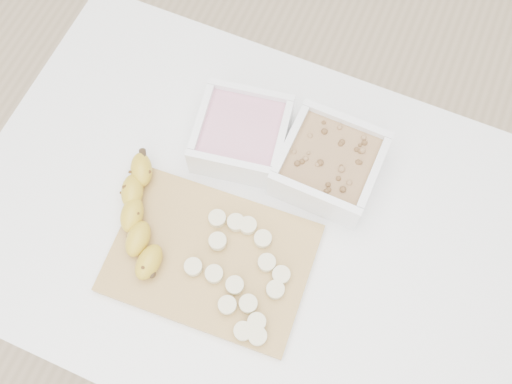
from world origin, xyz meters
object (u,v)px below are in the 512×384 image
at_px(banana, 141,218).
at_px(bowl_yogurt, 242,134).
at_px(table, 250,235).
at_px(cutting_board, 211,258).
at_px(bowl_granola, 329,164).

bearing_deg(banana, bowl_yogurt, 45.88).
bearing_deg(bowl_yogurt, table, -61.49).
distance_m(table, bowl_yogurt, 0.20).
height_order(cutting_board, banana, banana).
bearing_deg(table, bowl_granola, 55.31).
xyz_separation_m(table, banana, (-0.17, -0.08, 0.13)).
height_order(table, bowl_granola, bowl_granola).
relative_size(table, banana, 4.50).
bearing_deg(banana, cutting_board, -24.76).
distance_m(table, cutting_board, 0.14).
height_order(bowl_granola, banana, bowl_granola).
bearing_deg(banana, bowl_granola, 19.85).
xyz_separation_m(bowl_yogurt, banana, (-0.09, -0.21, -0.00)).
xyz_separation_m(bowl_granola, banana, (-0.26, -0.22, -0.01)).
height_order(table, bowl_yogurt, bowl_yogurt).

